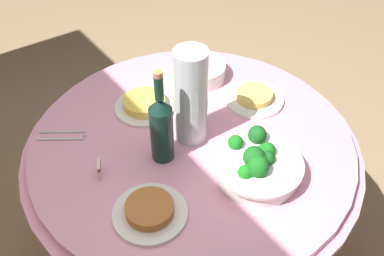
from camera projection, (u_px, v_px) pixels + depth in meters
ground_plane at (192, 255)px, 2.02m from camera, size 6.00×6.00×0.00m
buffet_table at (192, 205)px, 1.77m from camera, size 1.16×1.16×0.74m
broccoli_bowl at (257, 165)px, 1.37m from camera, size 0.28×0.28×0.12m
plate_stack at (199, 71)px, 1.76m from camera, size 0.21×0.21×0.06m
wine_bottle at (161, 127)px, 1.37m from camera, size 0.07×0.07×0.34m
decorative_fruit_vase at (191, 102)px, 1.43m from camera, size 0.11×0.11×0.34m
serving_tongs at (64, 135)px, 1.53m from camera, size 0.13×0.16×0.01m
food_plate_peanuts at (150, 211)px, 1.28m from camera, size 0.22×0.22×0.04m
food_plate_noodles at (254, 98)px, 1.66m from camera, size 0.22×0.22×0.04m
food_plate_fried_egg at (144, 104)px, 1.63m from camera, size 0.22×0.22×0.04m
label_placard_front at (100, 168)px, 1.38m from camera, size 0.05×0.03×0.05m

